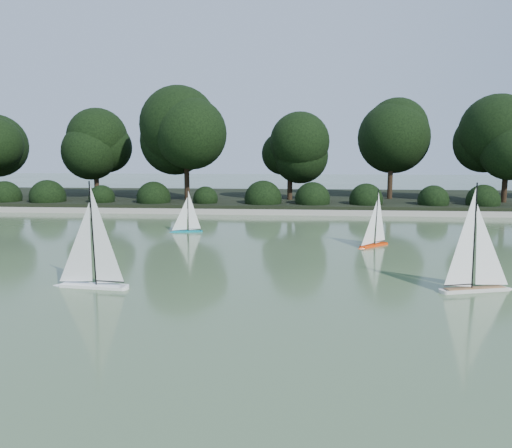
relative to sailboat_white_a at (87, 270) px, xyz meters
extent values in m
plane|color=#3D5633|center=(2.12, 0.63, -0.29)|extent=(80.00, 80.00, 0.00)
cube|color=gray|center=(2.12, 9.63, -0.20)|extent=(40.00, 0.35, 0.18)
cube|color=black|center=(2.12, 13.63, -0.14)|extent=(40.00, 8.00, 0.30)
cylinder|color=black|center=(-4.88, 12.43, 0.39)|extent=(0.20, 0.20, 1.37)
sphere|color=black|center=(-4.88, 12.43, 2.09)|extent=(2.24, 2.24, 2.24)
cylinder|color=black|center=(-0.88, 11.53, 0.54)|extent=(0.20, 0.20, 1.66)
sphere|color=black|center=(-0.88, 11.53, 2.56)|extent=(2.66, 2.66, 2.66)
cylinder|color=black|center=(3.12, 12.03, 0.34)|extent=(0.20, 0.20, 1.26)
sphere|color=black|center=(3.12, 12.03, 1.92)|extent=(2.10, 2.10, 2.10)
cylinder|color=black|center=(7.12, 12.73, 0.57)|extent=(0.20, 0.20, 1.73)
sphere|color=black|center=(7.12, 12.73, 2.70)|extent=(2.80, 2.80, 2.80)
cylinder|color=black|center=(11.12, 11.63, 0.45)|extent=(0.20, 0.20, 1.48)
sphere|color=black|center=(11.12, 11.63, 2.32)|extent=(2.52, 2.52, 2.52)
sphere|color=black|center=(-7.88, 10.53, 0.16)|extent=(1.10, 1.10, 1.10)
sphere|color=black|center=(-5.88, 10.53, 0.16)|extent=(1.10, 1.10, 1.10)
sphere|color=black|center=(-3.88, 10.53, 0.16)|extent=(1.10, 1.10, 1.10)
sphere|color=black|center=(-1.88, 10.53, 0.16)|extent=(1.10, 1.10, 1.10)
sphere|color=black|center=(0.12, 10.53, 0.16)|extent=(1.10, 1.10, 1.10)
sphere|color=black|center=(2.12, 10.53, 0.16)|extent=(1.10, 1.10, 1.10)
sphere|color=black|center=(4.12, 10.53, 0.16)|extent=(1.10, 1.10, 1.10)
sphere|color=black|center=(6.12, 10.53, 0.16)|extent=(1.10, 1.10, 1.10)
sphere|color=black|center=(8.12, 10.53, 0.16)|extent=(1.10, 1.10, 1.10)
sphere|color=black|center=(10.12, 10.53, 0.16)|extent=(1.10, 1.10, 1.10)
cube|color=white|center=(0.10, -0.01, -0.24)|extent=(1.10, 0.33, 0.11)
cone|color=white|center=(-0.53, 0.06, -0.24)|extent=(0.24, 0.24, 0.22)
cylinder|color=white|center=(0.64, -0.07, -0.24)|extent=(0.14, 0.14, 0.11)
cylinder|color=black|center=(0.16, -0.02, 0.66)|extent=(0.02, 0.02, 1.68)
cylinder|color=black|center=(0.39, -0.04, -0.12)|extent=(0.50, 0.07, 0.02)
cube|color=beige|center=(6.21, 0.27, -0.24)|extent=(1.09, 0.49, 0.11)
cone|color=beige|center=(6.81, 0.43, -0.24)|extent=(0.26, 0.26, 0.21)
cylinder|color=beige|center=(5.69, 0.13, -0.24)|extent=(0.16, 0.16, 0.11)
cube|color=olive|center=(6.21, 0.27, -0.18)|extent=(1.00, 0.42, 0.01)
cylinder|color=black|center=(6.16, 0.25, 0.65)|extent=(0.03, 0.03, 1.66)
cylinder|color=black|center=(5.93, 0.19, -0.12)|extent=(0.48, 0.15, 0.02)
cube|color=#F83B08|center=(5.19, 3.98, -0.25)|extent=(0.72, 0.70, 0.08)
cone|color=#F83B08|center=(4.84, 3.64, -0.25)|extent=(0.24, 0.24, 0.17)
cylinder|color=#F83B08|center=(5.49, 4.27, -0.25)|extent=(0.14, 0.14, 0.08)
cylinder|color=black|center=(5.22, 4.01, 0.44)|extent=(0.02, 0.02, 1.30)
cylinder|color=black|center=(5.35, 4.13, -0.16)|extent=(0.29, 0.28, 0.01)
cube|color=#0C8392|center=(0.41, 5.65, -0.25)|extent=(0.76, 0.29, 0.07)
cone|color=#0C8392|center=(-0.02, 5.57, -0.25)|extent=(0.18, 0.18, 0.15)
cylinder|color=#0C8392|center=(0.77, 5.72, -0.25)|extent=(0.11, 0.11, 0.07)
cylinder|color=black|center=(0.44, 5.66, 0.37)|extent=(0.02, 0.02, 1.16)
cylinder|color=black|center=(0.60, 5.69, -0.17)|extent=(0.34, 0.08, 0.01)
sphere|color=#DE4F0B|center=(-0.48, 2.24, -0.29)|extent=(0.17, 0.17, 0.17)
camera|label=1|loc=(3.37, -7.64, 1.91)|focal=35.00mm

